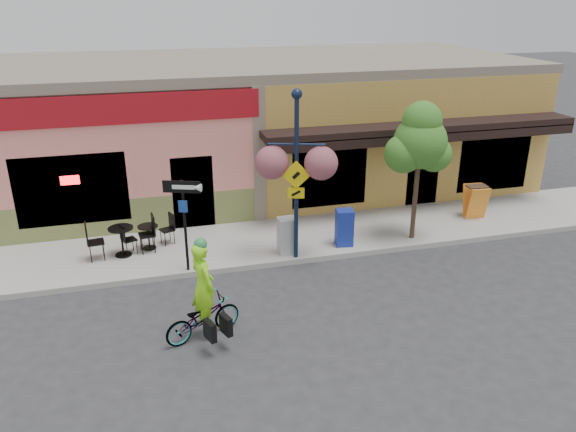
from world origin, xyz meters
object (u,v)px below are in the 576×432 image
at_px(bicycle, 203,318).
at_px(lamp_post, 296,177).
at_px(building, 262,122).
at_px(newspaper_box_grey, 287,236).
at_px(newspaper_box_blue, 344,228).
at_px(cyclist_rider, 204,297).
at_px(street_tree, 418,171).
at_px(one_way_sign, 185,226).

xyz_separation_m(bicycle, lamp_post, (2.80, 2.81, 1.92)).
relative_size(building, newspaper_box_grey, 18.31).
height_order(lamp_post, newspaper_box_grey, lamp_post).
height_order(building, newspaper_box_blue, building).
height_order(building, newspaper_box_grey, building).
height_order(cyclist_rider, newspaper_box_grey, cyclist_rider).
bearing_deg(street_tree, one_way_sign, -176.90).
distance_m(building, cyclist_rider, 10.33).
bearing_deg(building, bicycle, -109.69).
xyz_separation_m(cyclist_rider, one_way_sign, (-0.08, 2.81, 0.40)).
relative_size(cyclist_rider, street_tree, 0.48).
bearing_deg(newspaper_box_blue, newspaper_box_grey, -167.98).
bearing_deg(one_way_sign, lamp_post, 20.21).
bearing_deg(lamp_post, building, 102.50).
bearing_deg(lamp_post, cyclist_rider, -116.33).
bearing_deg(newspaper_box_grey, bicycle, -131.83).
bearing_deg(street_tree, newspaper_box_grey, -179.45).
relative_size(lamp_post, one_way_sign, 1.86).
bearing_deg(one_way_sign, newspaper_box_grey, 26.82).
bearing_deg(newspaper_box_grey, building, 81.27).
bearing_deg(cyclist_rider, street_tree, -84.11).
height_order(building, lamp_post, lamp_post).
distance_m(building, one_way_sign, 7.74).
xyz_separation_m(newspaper_box_grey, street_tree, (3.70, 0.04, 1.47)).
height_order(newspaper_box_grey, street_tree, street_tree).
bearing_deg(newspaper_box_grey, street_tree, -1.06).
height_order(lamp_post, one_way_sign, lamp_post).
bearing_deg(bicycle, street_tree, -84.30).
distance_m(building, lamp_post, 6.88).
xyz_separation_m(bicycle, street_tree, (6.34, 3.16, 1.68)).
distance_m(cyclist_rider, one_way_sign, 2.84).
bearing_deg(lamp_post, one_way_sign, -162.00).
distance_m(lamp_post, newspaper_box_blue, 2.29).
bearing_deg(newspaper_box_blue, bicycle, -134.14).
relative_size(cyclist_rider, newspaper_box_blue, 1.83).
distance_m(building, newspaper_box_blue, 6.70).
xyz_separation_m(one_way_sign, street_tree, (6.37, 0.34, 0.78)).
relative_size(newspaper_box_blue, street_tree, 0.26).
xyz_separation_m(lamp_post, newspaper_box_grey, (-0.16, 0.31, -1.71)).
bearing_deg(building, street_tree, -66.13).
distance_m(cyclist_rider, newspaper_box_grey, 4.07).
bearing_deg(one_way_sign, building, 83.23).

